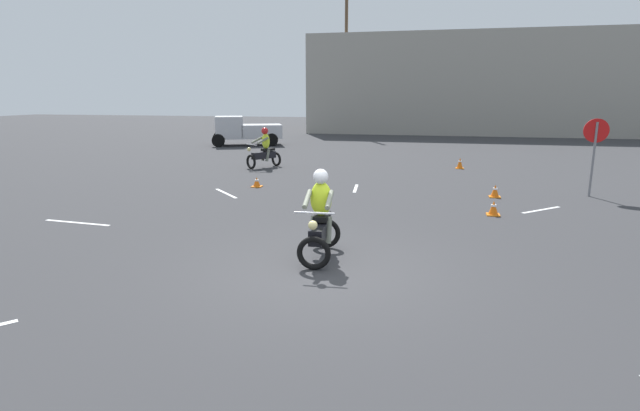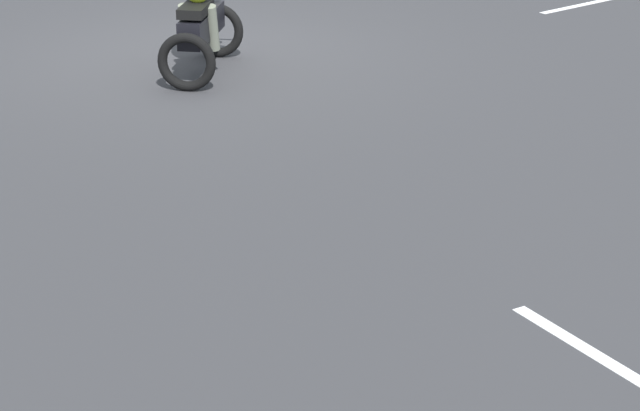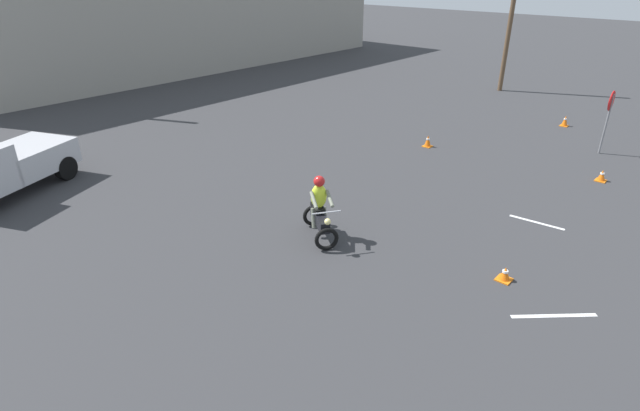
% 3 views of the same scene
% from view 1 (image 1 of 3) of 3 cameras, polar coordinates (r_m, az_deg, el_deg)
% --- Properties ---
extents(ground_plane, '(120.00, 120.00, 0.00)m').
position_cam_1_polar(ground_plane, '(8.67, 0.64, -7.47)').
color(ground_plane, '#333335').
extents(motorcycle_rider_foreground, '(0.73, 1.53, 1.66)m').
position_cam_1_polar(motorcycle_rider_foreground, '(9.15, 0.04, -1.63)').
color(motorcycle_rider_foreground, black).
rests_on(motorcycle_rider_foreground, ground).
extents(motorcycle_rider_background, '(1.28, 1.49, 1.66)m').
position_cam_1_polar(motorcycle_rider_background, '(20.96, -6.38, 6.30)').
color(motorcycle_rider_background, black).
rests_on(motorcycle_rider_background, ground).
extents(pickup_truck, '(4.55, 3.38, 1.73)m').
position_cam_1_polar(pickup_truck, '(30.67, -8.65, 8.55)').
color(pickup_truck, black).
rests_on(pickup_truck, ground).
extents(stop_sign, '(0.70, 0.08, 2.30)m').
position_cam_1_polar(stop_sign, '(16.77, 28.93, 6.42)').
color(stop_sign, slate).
rests_on(stop_sign, ground).
extents(traffic_cone_near_left, '(0.32, 0.32, 0.33)m').
position_cam_1_polar(traffic_cone_near_left, '(16.57, -7.24, 2.66)').
color(traffic_cone_near_left, orange).
rests_on(traffic_cone_near_left, ground).
extents(traffic_cone_near_right, '(0.32, 0.32, 0.45)m').
position_cam_1_polar(traffic_cone_near_right, '(21.39, 15.70, 4.66)').
color(traffic_cone_near_right, orange).
rests_on(traffic_cone_near_right, ground).
extents(traffic_cone_mid_center, '(0.32, 0.32, 0.37)m').
position_cam_1_polar(traffic_cone_mid_center, '(13.27, 19.22, -0.31)').
color(traffic_cone_mid_center, orange).
rests_on(traffic_cone_mid_center, ground).
extents(traffic_cone_mid_left, '(0.32, 0.32, 0.38)m').
position_cam_1_polar(traffic_cone_mid_left, '(15.64, 19.37, 1.55)').
color(traffic_cone_mid_left, orange).
rests_on(traffic_cone_mid_left, ground).
extents(lane_stripe_ne, '(1.16, 1.10, 0.01)m').
position_cam_1_polar(lane_stripe_ne, '(14.39, 23.97, -0.45)').
color(lane_stripe_ne, silver).
rests_on(lane_stripe_ne, ground).
extents(lane_stripe_n, '(0.24, 1.43, 0.01)m').
position_cam_1_polar(lane_stripe_n, '(16.23, 4.09, 1.97)').
color(lane_stripe_n, silver).
rests_on(lane_stripe_n, ground).
extents(lane_stripe_nw, '(1.26, 1.32, 0.01)m').
position_cam_1_polar(lane_stripe_nw, '(15.65, -10.70, 1.39)').
color(lane_stripe_nw, silver).
rests_on(lane_stripe_nw, ground).
extents(lane_stripe_w, '(1.83, 0.23, 0.01)m').
position_cam_1_polar(lane_stripe_w, '(13.16, -26.00, -1.77)').
color(lane_stripe_w, silver).
rests_on(lane_stripe_w, ground).
extents(utility_pole_far, '(0.24, 0.24, 10.72)m').
position_cam_1_polar(utility_pole_far, '(39.49, 2.99, 15.96)').
color(utility_pole_far, brown).
rests_on(utility_pole_far, ground).
extents(building_backdrop, '(29.70, 10.75, 7.53)m').
position_cam_1_polar(building_backdrop, '(44.06, 19.84, 12.83)').
color(building_backdrop, gray).
rests_on(building_backdrop, ground).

